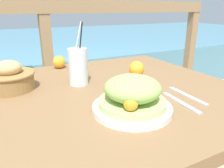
# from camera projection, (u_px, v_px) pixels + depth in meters

# --- Properties ---
(patio_table) EXTENTS (1.13, 0.93, 0.73)m
(patio_table) POSITION_uv_depth(u_px,v_px,m) (94.00, 113.00, 0.85)
(patio_table) COLOR olive
(patio_table) RESTS_ON ground_plane
(railing_fence) EXTENTS (2.80, 0.08, 1.09)m
(railing_fence) POSITION_uv_depth(u_px,v_px,m) (46.00, 42.00, 1.49)
(railing_fence) COLOR #937551
(railing_fence) RESTS_ON ground_plane
(sea_backdrop) EXTENTS (12.00, 4.00, 0.53)m
(sea_backdrop) POSITION_uv_depth(u_px,v_px,m) (20.00, 55.00, 3.77)
(sea_backdrop) COLOR #568EA8
(sea_backdrop) RESTS_ON ground_plane
(salad_plate) EXTENTS (0.24, 0.24, 0.11)m
(salad_plate) POSITION_uv_depth(u_px,v_px,m) (132.00, 97.00, 0.65)
(salad_plate) COLOR white
(salad_plate) RESTS_ON patio_table
(drink_glass) EXTENTS (0.08, 0.08, 0.25)m
(drink_glass) POSITION_uv_depth(u_px,v_px,m) (78.00, 67.00, 0.88)
(drink_glass) COLOR silver
(drink_glass) RESTS_ON patio_table
(bread_basket) EXTENTS (0.19, 0.19, 0.11)m
(bread_basket) POSITION_uv_depth(u_px,v_px,m) (10.00, 78.00, 0.83)
(bread_basket) COLOR olive
(bread_basket) RESTS_ON patio_table
(fork) EXTENTS (0.03, 0.18, 0.00)m
(fork) POSITION_uv_depth(u_px,v_px,m) (181.00, 102.00, 0.72)
(fork) COLOR silver
(fork) RESTS_ON patio_table
(knife) EXTENTS (0.02, 0.18, 0.00)m
(knife) POSITION_uv_depth(u_px,v_px,m) (187.00, 96.00, 0.78)
(knife) COLOR silver
(knife) RESTS_ON patio_table
(orange_near_basket) EXTENTS (0.07, 0.07, 0.07)m
(orange_near_basket) POSITION_uv_depth(u_px,v_px,m) (136.00, 69.00, 0.99)
(orange_near_basket) COLOR #F9A328
(orange_near_basket) RESTS_ON patio_table
(orange_near_glass) EXTENTS (0.06, 0.06, 0.06)m
(orange_near_glass) POSITION_uv_depth(u_px,v_px,m) (59.00, 62.00, 1.13)
(orange_near_glass) COLOR #F9A328
(orange_near_glass) RESTS_ON patio_table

